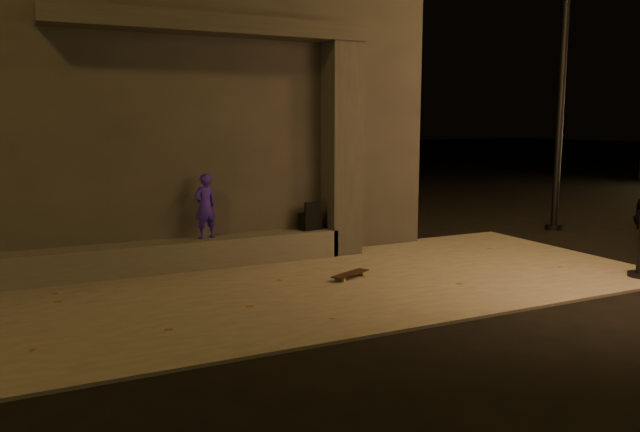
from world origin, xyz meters
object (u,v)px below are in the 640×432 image
skateboarder (205,206)px  skateboard (350,274)px  backpack (310,220)px  column (341,150)px

skateboarder → skateboard: skateboarder is taller
backpack → skateboarder: bearing=170.3°
column → skateboarder: 2.57m
backpack → column: bearing=-9.7°
skateboarder → skateboard: size_ratio=1.44×
column → backpack: (-0.60, 0.00, -1.18)m
column → skateboard: (-0.74, -1.69, -1.74)m
skateboarder → backpack: 1.86m
skateboarder → skateboard: 2.55m
skateboarder → backpack: (1.83, 0.00, -0.35)m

